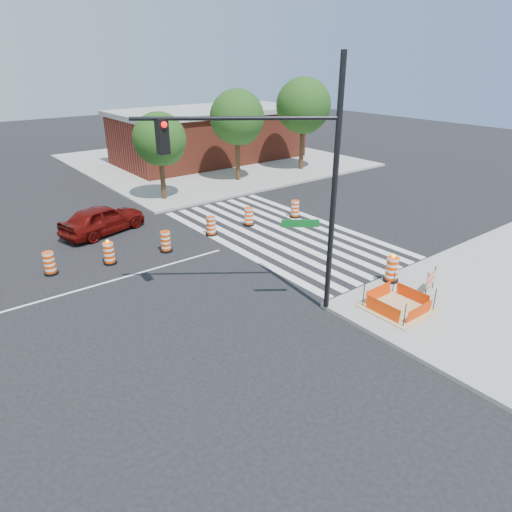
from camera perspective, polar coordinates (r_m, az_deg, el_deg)
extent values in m
plane|color=black|center=(19.94, -21.74, -4.14)|extent=(120.00, 120.00, 0.00)
cube|color=gray|center=(42.69, -5.69, 11.84)|extent=(22.00, 22.00, 0.15)
cube|color=silver|center=(22.88, -3.00, 1.20)|extent=(0.45, 13.50, 0.01)
cube|color=silver|center=(23.36, -1.19, 1.72)|extent=(0.45, 13.50, 0.01)
cube|color=silver|center=(23.87, 0.54, 2.21)|extent=(0.45, 13.50, 0.01)
cube|color=silver|center=(24.40, 2.20, 2.68)|extent=(0.45, 13.50, 0.01)
cube|color=silver|center=(24.95, 3.80, 3.13)|extent=(0.45, 13.50, 0.01)
cube|color=silver|center=(25.52, 5.32, 3.56)|extent=(0.45, 13.50, 0.01)
cube|color=silver|center=(26.11, 6.78, 3.96)|extent=(0.45, 13.50, 0.01)
cube|color=silver|center=(26.72, 8.17, 4.34)|extent=(0.45, 13.50, 0.01)
cube|color=silver|center=(19.94, -21.75, -4.13)|extent=(14.00, 0.12, 0.01)
cube|color=tan|center=(17.83, 17.25, -6.21)|extent=(2.20, 2.20, 0.05)
cube|color=#ED3904|center=(17.30, 19.75, -6.59)|extent=(1.44, 0.02, 0.55)
cube|color=#ED3904|center=(18.16, 15.07, -4.47)|extent=(1.44, 0.02, 0.55)
cube|color=#ED3904|center=(17.05, 15.56, -6.47)|extent=(0.02, 1.44, 0.55)
cube|color=#ED3904|center=(18.39, 19.00, -4.61)|extent=(0.02, 1.44, 0.55)
cylinder|color=black|center=(16.54, 18.09, -7.10)|extent=(0.04, 0.04, 0.90)
cylinder|color=black|center=(17.91, 21.43, -5.14)|extent=(0.04, 0.04, 0.90)
cylinder|color=black|center=(17.43, 13.29, -4.85)|extent=(0.04, 0.04, 0.90)
cylinder|color=black|center=(18.74, 16.83, -3.16)|extent=(0.04, 0.04, 0.90)
cube|color=maroon|center=(42.33, -5.80, 14.52)|extent=(16.00, 8.00, 4.20)
cube|color=gray|center=(42.03, -5.93, 17.62)|extent=(16.50, 8.50, 0.40)
imported|color=#560A07|center=(25.73, -18.62, 4.41)|extent=(4.97, 3.09, 1.58)
cylinder|color=black|center=(15.71, 9.73, 7.85)|extent=(0.20, 0.20, 8.79)
cylinder|color=black|center=(14.93, -2.66, 16.81)|extent=(5.41, 3.98, 0.13)
cube|color=black|center=(15.22, -11.62, 14.42)|extent=(0.35, 0.31, 1.10)
sphere|color=#FF0C0C|center=(15.00, -11.42, 15.79)|extent=(0.20, 0.20, 0.20)
cube|color=#0C591E|center=(15.87, 5.56, 4.07)|extent=(1.09, 0.81, 0.27)
cylinder|color=black|center=(19.83, 16.46, -2.87)|extent=(0.62, 0.62, 0.10)
cylinder|color=#F13F05|center=(19.61, 16.63, -1.51)|extent=(0.50, 0.50, 0.99)
sphere|color=#FF990C|center=(19.39, 16.82, 0.02)|extent=(0.17, 0.17, 0.17)
cube|color=#F13F05|center=(19.19, 21.07, -2.36)|extent=(0.81, 0.21, 0.27)
cube|color=#F13F05|center=(19.32, 20.94, -3.19)|extent=(0.81, 0.21, 0.21)
cylinder|color=black|center=(18.95, 20.59, -3.27)|extent=(0.04, 0.04, 0.97)
cylinder|color=black|center=(19.59, 21.37, -2.50)|extent=(0.04, 0.04, 0.97)
cylinder|color=#382314|center=(30.54, -11.63, 10.02)|extent=(0.33, 0.33, 3.56)
sphere|color=#1B4012|center=(30.12, -11.99, 14.13)|extent=(3.34, 3.34, 3.34)
sphere|color=#1B4012|center=(30.70, -11.29, 13.30)|extent=(2.45, 2.45, 2.45)
sphere|color=#1B4012|center=(29.81, -12.47, 13.34)|extent=(2.23, 2.23, 2.23)
cylinder|color=#382314|center=(34.81, -2.31, 12.65)|extent=(0.34, 0.34, 4.21)
sphere|color=#1B4012|center=(34.40, -2.38, 16.95)|extent=(3.94, 3.94, 3.94)
sphere|color=#1B4012|center=(35.05, -1.94, 16.00)|extent=(2.89, 2.89, 2.89)
sphere|color=#1B4012|center=(34.03, -2.76, 16.21)|extent=(2.63, 2.63, 2.63)
cylinder|color=#382314|center=(38.52, 5.75, 13.94)|extent=(0.36, 0.36, 4.62)
sphere|color=#1B4012|center=(38.14, 5.93, 18.21)|extent=(4.33, 4.33, 4.33)
sphere|color=#1B4012|center=(38.84, 6.16, 17.23)|extent=(3.17, 3.17, 3.17)
sphere|color=#1B4012|center=(37.72, 5.63, 17.50)|extent=(2.89, 2.89, 2.89)
cylinder|color=black|center=(21.89, -24.21, -1.94)|extent=(0.60, 0.60, 0.10)
cylinder|color=#F13F05|center=(21.70, -24.43, -0.75)|extent=(0.48, 0.48, 0.95)
cylinder|color=black|center=(22.01, -17.75, -0.78)|extent=(0.60, 0.60, 0.10)
cylinder|color=#F13F05|center=(21.82, -17.91, 0.42)|extent=(0.48, 0.48, 0.95)
sphere|color=#FF990C|center=(21.62, -18.09, 1.76)|extent=(0.16, 0.16, 0.16)
cylinder|color=black|center=(22.70, -11.14, 0.70)|extent=(0.60, 0.60, 0.10)
cylinder|color=#F13F05|center=(22.52, -11.23, 1.87)|extent=(0.48, 0.48, 0.95)
cylinder|color=black|center=(24.46, -5.60, 2.74)|extent=(0.60, 0.60, 0.10)
cylinder|color=#F13F05|center=(24.28, -5.65, 3.84)|extent=(0.48, 0.48, 0.95)
cylinder|color=black|center=(25.79, -0.90, 3.98)|extent=(0.60, 0.60, 0.10)
cylinder|color=#F13F05|center=(25.63, -0.90, 5.03)|extent=(0.48, 0.48, 0.95)
cylinder|color=black|center=(27.19, 4.86, 4.94)|extent=(0.60, 0.60, 0.10)
cylinder|color=#F13F05|center=(27.03, 4.90, 5.94)|extent=(0.48, 0.48, 0.95)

